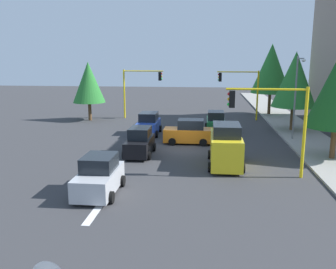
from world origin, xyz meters
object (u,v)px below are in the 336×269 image
object	(u,v)px
traffic_signal_far_right	(140,84)
traffic_signal_far_left	(241,85)
car_black	(140,143)
tree_roadside_mid	(295,80)
car_silver	(99,177)
tree_opposite_side	(89,82)
car_orange	(189,132)
delivery_van_yellow	(226,146)
car_blue	(148,124)
street_lamp_curbside	(297,89)
traffic_signal_near_left	(272,114)
tree_roadside_far	(271,69)
car_green	(216,122)

from	to	relation	value
traffic_signal_far_right	traffic_signal_far_left	bearing A→B (deg)	90.00
traffic_signal_far_left	car_black	xyz separation A→B (m)	(15.97, -8.45, -2.99)
tree_roadside_mid	car_silver	size ratio (longest dim) A/B	1.92
tree_opposite_side	car_orange	bearing A→B (deg)	49.09
traffic_signal_far_right	delivery_van_yellow	xyz separation A→B (m)	(18.02, 8.88, -2.64)
tree_opposite_side	car_black	bearing A→B (deg)	30.48
tree_roadside_mid	car_orange	bearing A→B (deg)	-57.61
traffic_signal_far_left	car_blue	distance (m)	12.90
street_lamp_curbside	car_black	bearing A→B (deg)	-65.04
traffic_signal_far_left	car_orange	distance (m)	13.39
traffic_signal_far_right	tree_opposite_side	bearing A→B (deg)	-69.41
car_silver	car_black	size ratio (longest dim) A/B	0.98
traffic_signal_near_left	car_blue	bearing A→B (deg)	-141.47
delivery_van_yellow	tree_roadside_mid	bearing A→B (deg)	150.53
car_silver	tree_roadside_far	bearing A→B (deg)	154.90
tree_opposite_side	car_silver	world-z (taller)	tree_opposite_side
traffic_signal_far_right	car_blue	world-z (taller)	traffic_signal_far_right
delivery_van_yellow	traffic_signal_far_right	bearing A→B (deg)	-153.76
traffic_signal_far_right	car_orange	xyz separation A→B (m)	(12.00, 6.22, -3.03)
traffic_signal_far_right	car_silver	bearing A→B (deg)	5.32
car_black	traffic_signal_near_left	bearing A→B (deg)	64.39
tree_opposite_side	car_black	size ratio (longest dim) A/B	1.63
traffic_signal_far_right	tree_roadside_far	distance (m)	15.78
traffic_signal_far_right	traffic_signal_near_left	size ratio (longest dim) A/B	1.05
traffic_signal_far_left	car_silver	distance (m)	25.57
tree_roadside_mid	tree_roadside_far	world-z (taller)	tree_roadside_far
tree_opposite_side	car_orange	xyz separation A→B (m)	(10.00, 11.54, -3.31)
tree_roadside_far	car_silver	bearing A→B (deg)	-25.10
car_silver	traffic_signal_far_left	bearing A→B (deg)	158.91
traffic_signal_near_left	car_blue	world-z (taller)	traffic_signal_near_left
traffic_signal_far_left	tree_roadside_mid	bearing A→B (deg)	35.84
traffic_signal_near_left	tree_roadside_far	size ratio (longest dim) A/B	0.62
traffic_signal_near_left	delivery_van_yellow	distance (m)	3.98
tree_roadside_far	delivery_van_yellow	bearing A→B (deg)	-15.95
traffic_signal_near_left	delivery_van_yellow	world-z (taller)	traffic_signal_near_left
delivery_van_yellow	car_orange	xyz separation A→B (m)	(-6.02, -2.67, -0.39)
traffic_signal_near_left	car_orange	bearing A→B (deg)	-147.53
car_black	car_green	bearing A→B (deg)	147.91
car_green	car_blue	bearing A→B (deg)	-74.26
traffic_signal_near_left	car_orange	size ratio (longest dim) A/B	1.33
tree_roadside_mid	tree_opposite_side	xyz separation A→B (m)	(-4.00, -21.00, -0.67)
tree_roadside_mid	tree_roadside_far	bearing A→B (deg)	-177.14
car_black	car_blue	world-z (taller)	same
traffic_signal_far_left	delivery_van_yellow	xyz separation A→B (m)	(18.02, -2.46, -2.61)
traffic_signal_far_left	street_lamp_curbside	size ratio (longest dim) A/B	0.78
delivery_van_yellow	car_silver	world-z (taller)	delivery_van_yellow
tree_roadside_mid	car_black	distance (m)	16.69
traffic_signal_far_left	delivery_van_yellow	world-z (taller)	traffic_signal_far_left
street_lamp_curbside	car_green	xyz separation A→B (m)	(-3.33, -6.39, -3.45)
street_lamp_curbside	delivery_van_yellow	size ratio (longest dim) A/B	1.46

